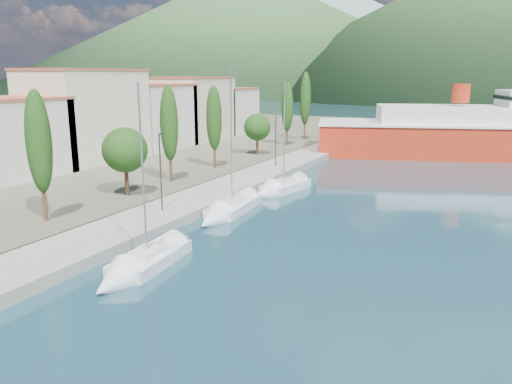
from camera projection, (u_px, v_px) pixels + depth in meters
The scene contains 9 objects.
ground at pixel (440, 120), 127.03m from camera, with size 1400.00×1400.00×0.00m, color #1C3E4B.
quay at pixel (228, 188), 48.80m from camera, with size 5.00×88.00×0.80m, color gray.
land_strip at pixel (38, 150), 73.95m from camera, with size 70.00×148.00×0.70m, color #565644.
town_buildings at pixel (119, 118), 67.07m from camera, with size 9.20×69.20×11.30m.
tree_row at pixel (203, 126), 54.89m from camera, with size 3.99×62.59×11.12m.
lamp_posts at pixel (151, 172), 37.73m from camera, with size 0.15×47.86×6.06m.
sailboat_near at pixel (132, 271), 28.44m from camera, with size 3.24×8.40×11.77m.
sailboat_mid at pixel (223, 213), 40.28m from camera, with size 3.20×9.53×13.47m.
sailboat_far at pixel (275, 190), 48.42m from camera, with size 3.82×8.25×11.67m.
Camera 1 is at (14.57, -15.44, 11.20)m, focal length 35.00 mm.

